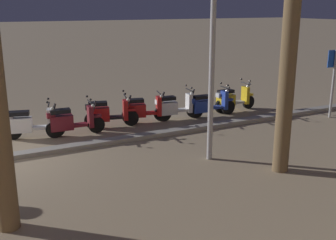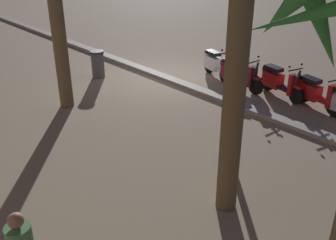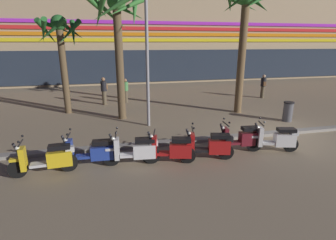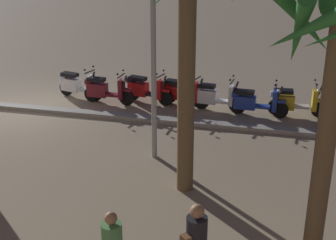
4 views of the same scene
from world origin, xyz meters
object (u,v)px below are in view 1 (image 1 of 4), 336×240
(scooter_blue_lead_nearest, at_px, (209,105))
(scooter_white_far_back, at_px, (30,124))
(scooter_white_mid_rear, at_px, (174,107))
(scooter_red_tail_end, at_px, (107,113))
(scooter_red_mid_front, at_px, (143,110))
(scooter_maroon_gap_after_mid, at_px, (71,121))
(scooter_yellow_last_in_row, at_px, (232,99))
(crossing_sign, at_px, (333,76))

(scooter_blue_lead_nearest, bearing_deg, scooter_white_far_back, -3.06)
(scooter_white_far_back, bearing_deg, scooter_white_mid_rear, 178.64)
(scooter_white_mid_rear, xyz_separation_m, scooter_red_tail_end, (2.39, -0.19, 0.01))
(scooter_white_mid_rear, xyz_separation_m, scooter_red_mid_front, (1.12, -0.16, -0.01))
(scooter_red_tail_end, bearing_deg, scooter_red_mid_front, 179.04)
(scooter_blue_lead_nearest, height_order, scooter_white_mid_rear, same)
(scooter_blue_lead_nearest, relative_size, scooter_white_mid_rear, 1.06)
(scooter_maroon_gap_after_mid, bearing_deg, scooter_yellow_last_in_row, -177.71)
(scooter_yellow_last_in_row, xyz_separation_m, scooter_maroon_gap_after_mid, (6.21, 0.25, 0.01))
(scooter_white_mid_rear, xyz_separation_m, scooter_white_far_back, (4.86, -0.12, 0.00))
(scooter_blue_lead_nearest, height_order, scooter_white_far_back, same)
(scooter_red_tail_end, relative_size, crossing_sign, 0.74)
(scooter_white_mid_rear, distance_m, scooter_white_far_back, 4.86)
(scooter_white_far_back, height_order, crossing_sign, crossing_sign)
(scooter_blue_lead_nearest, bearing_deg, scooter_red_mid_front, -8.85)
(scooter_white_mid_rear, distance_m, scooter_maroon_gap_after_mid, 3.71)
(scooter_yellow_last_in_row, height_order, scooter_white_far_back, same)
(scooter_white_mid_rear, bearing_deg, crossing_sign, 155.93)
(scooter_white_mid_rear, bearing_deg, scooter_maroon_gap_after_mid, 3.27)
(scooter_white_far_back, relative_size, crossing_sign, 0.73)
(scooter_maroon_gap_after_mid, height_order, crossing_sign, crossing_sign)
(scooter_yellow_last_in_row, bearing_deg, scooter_blue_lead_nearest, 11.94)
(scooter_white_far_back, xyz_separation_m, crossing_sign, (-9.97, 2.40, 1.05))
(scooter_yellow_last_in_row, bearing_deg, crossing_sign, 138.36)
(scooter_yellow_last_in_row, relative_size, scooter_red_mid_front, 1.10)
(scooter_white_mid_rear, xyz_separation_m, scooter_maroon_gap_after_mid, (3.70, 0.21, 0.01))
(scooter_yellow_last_in_row, height_order, scooter_blue_lead_nearest, same)
(scooter_red_mid_front, xyz_separation_m, crossing_sign, (-6.24, 2.45, 1.05))
(scooter_blue_lead_nearest, height_order, scooter_red_tail_end, same)
(scooter_blue_lead_nearest, xyz_separation_m, scooter_white_mid_rear, (1.31, -0.21, 0.01))
(scooter_white_mid_rear, height_order, scooter_maroon_gap_after_mid, same)
(scooter_yellow_last_in_row, distance_m, crossing_sign, 3.65)
(scooter_yellow_last_in_row, bearing_deg, scooter_maroon_gap_after_mid, 2.29)
(scooter_red_tail_end, bearing_deg, scooter_yellow_last_in_row, 178.25)
(scooter_maroon_gap_after_mid, bearing_deg, scooter_white_far_back, -15.82)
(scooter_white_mid_rear, relative_size, scooter_red_tail_end, 1.00)
(scooter_red_mid_front, distance_m, crossing_sign, 6.79)
(scooter_red_tail_end, bearing_deg, scooter_white_far_back, 1.65)
(scooter_maroon_gap_after_mid, relative_size, scooter_white_far_back, 1.04)
(scooter_white_far_back, bearing_deg, scooter_blue_lead_nearest, 176.94)
(scooter_red_mid_front, bearing_deg, scooter_red_tail_end, -0.96)
(crossing_sign, bearing_deg, scooter_maroon_gap_after_mid, -13.23)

